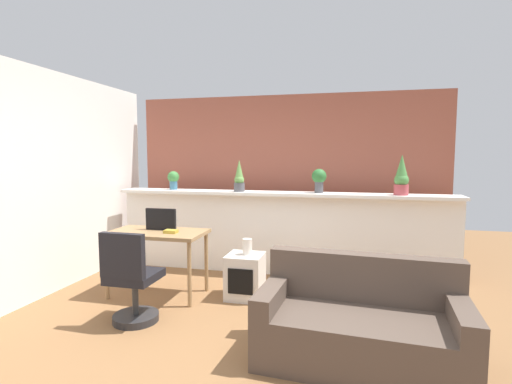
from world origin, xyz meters
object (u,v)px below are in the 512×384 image
(potted_plant_0, at_px, (173,179))
(potted_plant_3, at_px, (401,177))
(potted_plant_2, at_px, (319,178))
(desk, at_px, (157,238))
(book_on_desk, at_px, (171,231))
(office_chair, at_px, (132,284))
(tv_monitor, at_px, (161,219))
(side_cube_shelf, at_px, (245,276))
(potted_plant_1, at_px, (239,178))
(vase_on_shelf, at_px, (247,247))
(couch, at_px, (360,327))

(potted_plant_0, xyz_separation_m, potted_plant_3, (3.09, -0.06, 0.07))
(potted_plant_2, bearing_deg, desk, -147.13)
(desk, xyz_separation_m, book_on_desk, (0.20, -0.06, 0.10))
(desk, bearing_deg, office_chair, -80.48)
(potted_plant_3, relative_size, book_on_desk, 3.53)
(potted_plant_0, height_order, tv_monitor, potted_plant_0)
(tv_monitor, height_order, side_cube_shelf, tv_monitor)
(book_on_desk, bearing_deg, desk, 163.34)
(potted_plant_1, bearing_deg, vase_on_shelf, -68.76)
(potted_plant_0, bearing_deg, office_chair, -76.46)
(side_cube_shelf, relative_size, book_on_desk, 3.53)
(office_chair, bearing_deg, potted_plant_0, 103.54)
(vase_on_shelf, distance_m, couch, 1.67)
(book_on_desk, xyz_separation_m, couch, (2.04, -0.90, -0.49))
(office_chair, height_order, vase_on_shelf, office_chair)
(potted_plant_3, bearing_deg, potted_plant_1, -179.55)
(office_chair, relative_size, book_on_desk, 6.42)
(tv_monitor, xyz_separation_m, office_chair, (0.12, -0.84, -0.49))
(book_on_desk, bearing_deg, potted_plant_3, 23.91)
(potted_plant_2, height_order, office_chair, potted_plant_2)
(desk, height_order, office_chair, office_chair)
(potted_plant_0, relative_size, tv_monitor, 0.72)
(potted_plant_2, distance_m, desk, 2.18)
(potted_plant_1, distance_m, office_chair, 2.12)
(desk, bearing_deg, vase_on_shelf, 8.64)
(office_chair, relative_size, vase_on_shelf, 5.05)
(potted_plant_2, xyz_separation_m, tv_monitor, (-1.74, -1.05, -0.44))
(potted_plant_3, bearing_deg, desk, -158.74)
(office_chair, height_order, couch, office_chair)
(potted_plant_2, distance_m, vase_on_shelf, 1.41)
(tv_monitor, bearing_deg, potted_plant_2, 31.12)
(desk, bearing_deg, book_on_desk, -16.66)
(tv_monitor, relative_size, vase_on_shelf, 2.05)
(potted_plant_1, bearing_deg, book_on_desk, -113.11)
(potted_plant_3, relative_size, desk, 0.46)
(couch, bearing_deg, vase_on_shelf, 137.29)
(tv_monitor, height_order, office_chair, tv_monitor)
(potted_plant_0, xyz_separation_m, desk, (0.33, -1.13, -0.61))
(potted_plant_0, bearing_deg, tv_monitor, -72.16)
(book_on_desk, bearing_deg, potted_plant_0, 113.98)
(potted_plant_3, distance_m, vase_on_shelf, 2.10)
(potted_plant_1, distance_m, desk, 1.41)
(side_cube_shelf, height_order, vase_on_shelf, vase_on_shelf)
(potted_plant_3, xyz_separation_m, book_on_desk, (-2.56, -1.13, -0.58))
(vase_on_shelf, bearing_deg, potted_plant_0, 144.31)
(side_cube_shelf, distance_m, couch, 1.66)
(potted_plant_2, bearing_deg, couch, -76.79)
(tv_monitor, distance_m, couch, 2.53)
(potted_plant_1, distance_m, potted_plant_2, 1.07)
(potted_plant_1, xyz_separation_m, tv_monitor, (-0.67, -0.98, -0.44))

